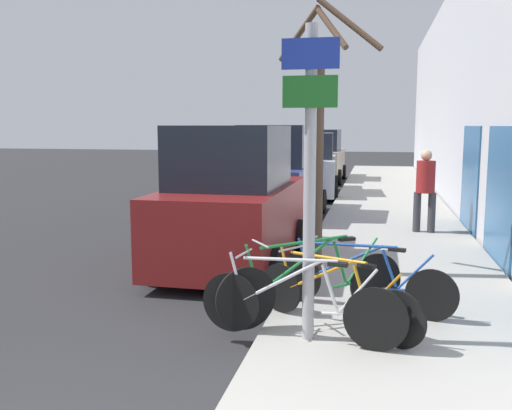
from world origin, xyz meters
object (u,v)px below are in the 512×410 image
Objects in this scene: bicycle_2 at (314,285)px; bicycle_3 at (362,281)px; bicycle_0 at (300,305)px; street_tree at (317,147)px; bicycle_1 at (335,297)px; parked_car_0 at (233,205)px; parked_car_2 at (308,168)px; pedestrian_near at (425,185)px; parked_car_1 at (279,178)px; signpost at (310,174)px; parked_car_3 at (320,158)px.

bicycle_2 is 0.90× the size of bicycle_3.
bicycle_0 is 3.26m from street_tree.
bicycle_1 is 0.85× the size of bicycle_3.
bicycle_3 is (0.54, 0.45, -0.05)m from bicycle_2.
bicycle_0 is at bearing -64.75° from parked_car_0.
parked_car_2 reaches higher than bicycle_2.
parked_car_1 is at bearing 157.12° from pedestrian_near.
parked_car_2 reaches higher than bicycle_3.
signpost reaches higher than bicycle_1.
signpost is 2.80m from street_tree.
parked_car_3 reaches higher than bicycle_0.
bicycle_2 is 6.31m from pedestrian_near.
signpost reaches higher than parked_car_3.
signpost reaches higher than parked_car_0.
parked_car_0 reaches higher than parked_car_2.
bicycle_2 is 0.48× the size of parked_car_1.
bicycle_3 is 2.44m from street_tree.
street_tree is (1.50, -0.68, 1.01)m from parked_car_0.
bicycle_1 is at bearing -73.07° from parked_car_1.
bicycle_1 is 0.42× the size of parked_car_3.
parked_car_3 is at bearing 22.23° from bicycle_3.
signpost is 0.73× the size of parked_car_3.
parked_car_0 is at bearing -89.21° from parked_car_3.
parked_car_2 is at bearing 90.03° from parked_car_0.
parked_car_0 reaches higher than bicycle_1.
bicycle_3 is at bearing -96.13° from pedestrian_near.
pedestrian_near is at bearing -25.52° from parked_car_1.
parked_car_3 is (0.02, 10.35, -0.07)m from parked_car_1.
pedestrian_near is 0.43× the size of street_tree.
bicycle_0 is 0.50× the size of parked_car_3.
signpost reaches higher than bicycle_3.
signpost is at bearing 168.55° from bicycle_3.
bicycle_2 is at bearing -84.54° from street_tree.
bicycle_1 is 0.46× the size of street_tree.
parked_car_0 is 5.09m from parked_car_1.
parked_car_1 is at bearing -89.49° from parked_car_3.
bicycle_1 is (0.26, 0.37, -1.41)m from signpost.
street_tree is (1.54, -16.12, 1.07)m from parked_car_3.
parked_car_3 is at bearing 87.47° from parked_car_2.
parked_car_0 is 15.44m from parked_car_3.
parked_car_3 is 12.72m from pedestrian_near.
parked_car_1 reaches higher than bicycle_2.
parked_car_1 is 1.02× the size of street_tree.
signpost reaches higher than parked_car_1.
bicycle_0 is 1.00× the size of bicycle_3.
bicycle_2 is 0.49× the size of street_tree.
bicycle_1 is 0.46× the size of parked_car_0.
parked_car_2 is at bearing -87.94° from parked_car_3.
parked_car_1 is at bearing -95.68° from parked_car_2.
parked_car_3 is at bearing 92.87° from parked_car_1.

